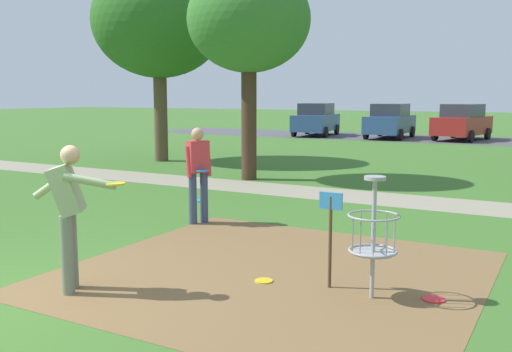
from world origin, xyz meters
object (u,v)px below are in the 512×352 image
(disc_golf_basket, at_px, (369,232))
(frisbee_by_tee, at_px, (199,201))
(tree_mid_right, at_px, (159,22))
(parked_car_center_right, at_px, (462,122))
(player_foreground_watching, at_px, (69,208))
(tree_near_right, at_px, (249,21))
(parked_car_center_left, at_px, (390,121))
(parked_car_leftmost, at_px, (316,119))
(player_throwing, at_px, (198,170))
(frisbee_mid_grass, at_px, (433,299))
(frisbee_near_basket, at_px, (264,281))

(disc_golf_basket, height_order, frisbee_by_tee, disc_golf_basket)
(tree_mid_right, height_order, parked_car_center_right, tree_mid_right)
(player_foreground_watching, bearing_deg, parked_car_center_right, 90.12)
(tree_near_right, distance_m, parked_car_center_left, 17.17)
(parked_car_leftmost, distance_m, parked_car_center_left, 4.25)
(tree_near_right, bearing_deg, parked_car_center_left, 93.31)
(player_throwing, height_order, parked_car_center_right, parked_car_center_right)
(disc_golf_basket, bearing_deg, frisbee_mid_grass, 21.03)
(disc_golf_basket, bearing_deg, parked_car_center_left, 105.56)
(player_foreground_watching, xyz_separation_m, parked_car_center_left, (-3.65, 25.63, -0.06))
(tree_mid_right, bearing_deg, tree_near_right, -25.85)
(frisbee_by_tee, relative_size, parked_car_leftmost, 0.06)
(player_foreground_watching, bearing_deg, frisbee_by_tee, 110.19)
(frisbee_mid_grass, relative_size, parked_car_center_left, 0.06)
(frisbee_by_tee, bearing_deg, disc_golf_basket, -38.00)
(frisbee_by_tee, distance_m, parked_car_center_left, 20.27)
(parked_car_leftmost, bearing_deg, disc_golf_basket, -65.50)
(tree_near_right, xyz_separation_m, tree_mid_right, (-4.89, 2.37, 0.54))
(player_throwing, height_order, frisbee_mid_grass, player_throwing)
(player_throwing, xyz_separation_m, frisbee_mid_grass, (4.52, -1.92, -0.96))
(player_throwing, bearing_deg, frisbee_mid_grass, -23.03)
(frisbee_by_tee, height_order, tree_mid_right, tree_mid_right)
(parked_car_center_right, bearing_deg, player_throwing, -91.82)
(frisbee_near_basket, relative_size, parked_car_center_left, 0.05)
(player_throwing, xyz_separation_m, frisbee_by_tee, (-1.24, 1.78, -0.96))
(player_foreground_watching, relative_size, parked_car_center_left, 0.40)
(tree_near_right, bearing_deg, player_throwing, -69.57)
(disc_golf_basket, bearing_deg, frisbee_near_basket, -175.31)
(tree_near_right, relative_size, parked_car_center_right, 1.27)
(disc_golf_basket, xyz_separation_m, parked_car_center_right, (-3.12, 24.64, 0.17))
(disc_golf_basket, distance_m, tree_mid_right, 14.93)
(player_foreground_watching, bearing_deg, disc_golf_basket, 25.87)
(frisbee_by_tee, relative_size, parked_car_center_left, 0.06)
(frisbee_near_basket, relative_size, frisbee_mid_grass, 0.87)
(parked_car_center_left, bearing_deg, player_throwing, -82.51)
(tree_near_right, bearing_deg, parked_car_center_right, 81.38)
(player_throwing, height_order, parked_car_center_left, parked_car_center_left)
(player_foreground_watching, height_order, frisbee_mid_grass, player_foreground_watching)
(disc_golf_basket, height_order, parked_car_center_right, parked_car_center_right)
(player_foreground_watching, relative_size, tree_near_right, 0.30)
(frisbee_by_tee, bearing_deg, frisbee_mid_grass, -32.72)
(parked_car_center_right, bearing_deg, disc_golf_basket, -82.78)
(tree_mid_right, xyz_separation_m, parked_car_center_right, (7.51, 14.95, -3.83))
(disc_golf_basket, relative_size, player_foreground_watching, 0.81)
(disc_golf_basket, xyz_separation_m, tree_mid_right, (-10.64, 9.69, 3.99))
(parked_car_leftmost, bearing_deg, parked_car_center_left, 1.04)
(tree_near_right, xyz_separation_m, parked_car_center_left, (-0.97, 16.83, -3.28))
(player_foreground_watching, distance_m, parked_car_leftmost, 26.75)
(frisbee_near_basket, xyz_separation_m, tree_near_right, (-4.47, 7.42, 4.19))
(disc_golf_basket, relative_size, tree_near_right, 0.25)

